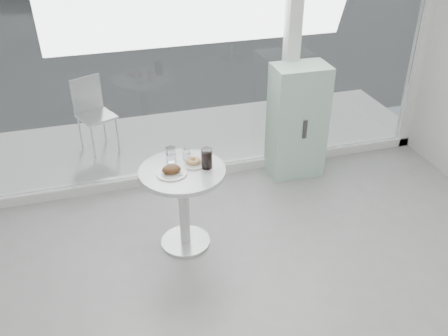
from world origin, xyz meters
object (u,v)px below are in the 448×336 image
object	(u,v)px
main_table	(183,192)
mint_cabinet	(297,121)
plate_donut	(193,162)
cola_glass	(207,159)
plate_fritter	(172,171)
water_tumbler_b	(187,155)
patio_chair	(93,110)
water_tumbler_a	(171,155)

from	to	relation	value
main_table	mint_cabinet	distance (m)	1.68
plate_donut	cola_glass	xyz separation A→B (m)	(0.09, -0.09, 0.06)
plate_fritter	water_tumbler_b	bearing A→B (deg)	47.34
patio_chair	water_tumbler_a	distance (m)	1.93
mint_cabinet	water_tumbler_b	xyz separation A→B (m)	(-1.35, -0.74, 0.21)
water_tumbler_a	main_table	bearing A→B (deg)	-69.39
patio_chair	cola_glass	bearing A→B (deg)	-91.76
water_tumbler_b	mint_cabinet	bearing A→B (deg)	28.61
plate_fritter	water_tumbler_a	distance (m)	0.20
mint_cabinet	plate_fritter	size ratio (longest dim) A/B	4.79
main_table	water_tumbler_a	xyz separation A→B (m)	(-0.06, 0.16, 0.28)
water_tumbler_b	cola_glass	world-z (taller)	cola_glass
plate_fritter	plate_donut	bearing A→B (deg)	25.56
plate_fritter	water_tumbler_b	distance (m)	0.24
plate_donut	water_tumbler_b	bearing A→B (deg)	114.47
plate_fritter	plate_donut	world-z (taller)	plate_fritter
patio_chair	water_tumbler_a	world-z (taller)	water_tumbler_a
water_tumbler_a	cola_glass	world-z (taller)	cola_glass
mint_cabinet	cola_glass	size ratio (longest dim) A/B	7.01
mint_cabinet	water_tumbler_a	world-z (taller)	mint_cabinet
patio_chair	water_tumbler_a	size ratio (longest dim) A/B	6.31
plate_donut	cola_glass	distance (m)	0.14
mint_cabinet	water_tumbler_b	distance (m)	1.55
water_tumbler_b	cola_glass	bearing A→B (deg)	-52.38
mint_cabinet	plate_fritter	world-z (taller)	mint_cabinet
plate_donut	cola_glass	world-z (taller)	cola_glass
water_tumbler_b	cola_glass	distance (m)	0.22
plate_fritter	water_tumbler_a	xyz separation A→B (m)	(0.03, 0.19, 0.03)
plate_fritter	plate_donut	size ratio (longest dim) A/B	1.20
patio_chair	plate_donut	size ratio (longest dim) A/B	3.98
patio_chair	cola_glass	size ratio (longest dim) A/B	4.86
main_table	patio_chair	xyz separation A→B (m)	(-0.62, 1.98, -0.02)
mint_cabinet	water_tumbler_a	distance (m)	1.66
cola_glass	water_tumbler_b	bearing A→B (deg)	127.62
main_table	patio_chair	size ratio (longest dim) A/B	0.91
main_table	mint_cabinet	xyz separation A→B (m)	(1.42, 0.88, 0.06)
mint_cabinet	patio_chair	distance (m)	2.32
main_table	water_tumbler_a	size ratio (longest dim) A/B	5.75
cola_glass	plate_fritter	bearing A→B (deg)	-178.11
mint_cabinet	patio_chair	xyz separation A→B (m)	(-2.04, 1.10, -0.08)
mint_cabinet	water_tumbler_b	world-z (taller)	mint_cabinet
water_tumbler_a	water_tumbler_b	xyz separation A→B (m)	(0.13, -0.01, -0.01)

